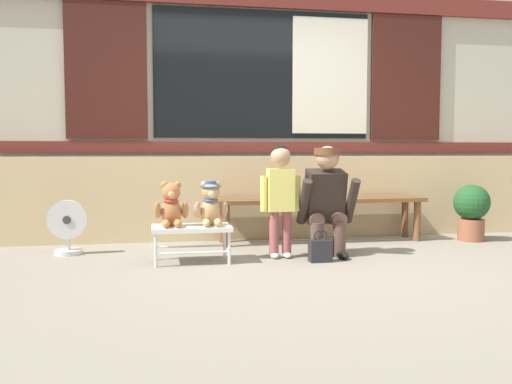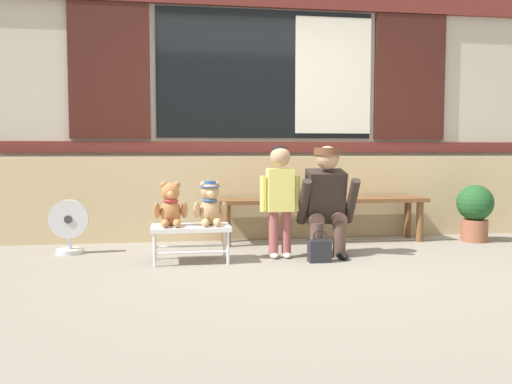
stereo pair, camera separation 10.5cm
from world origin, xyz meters
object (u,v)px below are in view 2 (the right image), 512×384
(child_standing, at_px, (280,188))
(adult_crouching, at_px, (327,201))
(teddy_bear_with_hat, at_px, (210,204))
(floor_fan, at_px, (69,227))
(wooden_bench_long, at_px, (322,205))
(small_display_bench, at_px, (191,230))
(handbag_on_ground, at_px, (319,250))
(teddy_bear_plain, at_px, (171,206))
(potted_plant, at_px, (475,210))

(child_standing, bearing_deg, adult_crouching, 3.78)
(teddy_bear_with_hat, height_order, floor_fan, teddy_bear_with_hat)
(wooden_bench_long, distance_m, small_display_bench, 1.57)
(teddy_bear_with_hat, relative_size, floor_fan, 0.76)
(small_display_bench, relative_size, child_standing, 0.67)
(handbag_on_ground, bearing_deg, teddy_bear_with_hat, 168.92)
(small_display_bench, distance_m, teddy_bear_plain, 0.25)
(small_display_bench, xyz_separation_m, adult_crouching, (1.17, 0.08, 0.21))
(teddy_bear_plain, height_order, floor_fan, teddy_bear_plain)
(potted_plant, bearing_deg, teddy_bear_plain, -168.92)
(wooden_bench_long, distance_m, child_standing, 0.98)
(wooden_bench_long, bearing_deg, teddy_bear_plain, -151.59)
(teddy_bear_with_hat, relative_size, handbag_on_ground, 1.34)
(teddy_bear_with_hat, relative_size, adult_crouching, 0.38)
(wooden_bench_long, height_order, handbag_on_ground, wooden_bench_long)
(wooden_bench_long, distance_m, potted_plant, 1.53)
(potted_plant, bearing_deg, wooden_bench_long, 171.74)
(teddy_bear_plain, xyz_separation_m, handbag_on_ground, (1.20, -0.17, -0.37))
(teddy_bear_with_hat, bearing_deg, adult_crouching, 4.59)
(child_standing, bearing_deg, small_display_bench, -175.77)
(small_display_bench, xyz_separation_m, child_standing, (0.76, 0.06, 0.33))
(adult_crouching, distance_m, handbag_on_ground, 0.48)
(child_standing, xyz_separation_m, adult_crouching, (0.42, 0.03, -0.11))
(teddy_bear_plain, height_order, adult_crouching, adult_crouching)
(adult_crouching, bearing_deg, small_display_bench, -175.93)
(small_display_bench, relative_size, teddy_bear_plain, 1.76)
(small_display_bench, relative_size, adult_crouching, 0.67)
(wooden_bench_long, xyz_separation_m, floor_fan, (-2.39, -0.28, -0.13))
(potted_plant, distance_m, floor_fan, 3.90)
(teddy_bear_with_hat, xyz_separation_m, child_standing, (0.60, 0.05, 0.12))
(child_standing, relative_size, handbag_on_ground, 3.52)
(teddy_bear_plain, relative_size, floor_fan, 0.76)
(wooden_bench_long, bearing_deg, child_standing, -127.70)
(floor_fan, bearing_deg, adult_crouching, -11.53)
(teddy_bear_plain, distance_m, handbag_on_ground, 1.27)
(floor_fan, bearing_deg, child_standing, -14.91)
(teddy_bear_with_hat, distance_m, floor_fan, 1.34)
(teddy_bear_with_hat, distance_m, potted_plant, 2.77)
(wooden_bench_long, distance_m, handbag_on_ground, 1.06)
(child_standing, height_order, handbag_on_ground, child_standing)
(wooden_bench_long, bearing_deg, small_display_bench, -148.77)
(small_display_bench, relative_size, teddy_bear_with_hat, 1.76)
(teddy_bear_with_hat, bearing_deg, small_display_bench, -179.23)
(wooden_bench_long, height_order, adult_crouching, adult_crouching)
(small_display_bench, height_order, teddy_bear_with_hat, teddy_bear_with_hat)
(wooden_bench_long, xyz_separation_m, child_standing, (-0.58, -0.76, 0.22))
(child_standing, relative_size, adult_crouching, 1.01)
(small_display_bench, xyz_separation_m, potted_plant, (2.86, 0.59, 0.06))
(small_display_bench, distance_m, adult_crouching, 1.19)
(teddy_bear_with_hat, xyz_separation_m, adult_crouching, (1.01, 0.08, 0.01))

